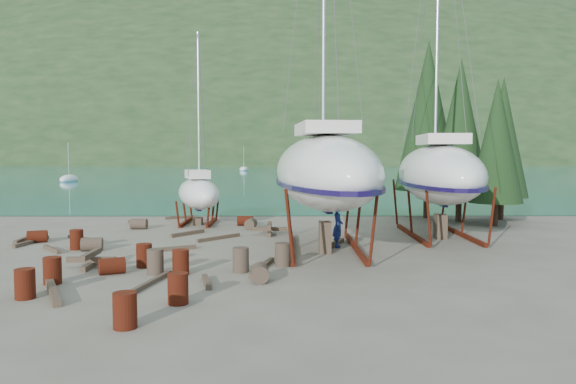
{
  "coord_description": "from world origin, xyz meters",
  "views": [
    {
      "loc": [
        1.8,
        -22.39,
        4.25
      ],
      "look_at": [
        1.92,
        3.0,
        2.47
      ],
      "focal_mm": 35.0,
      "sensor_mm": 36.0,
      "label": 1
    }
  ],
  "objects_px": {
    "small_sailboat_shore": "(199,193)",
    "large_sailboat_far": "(438,173)",
    "large_sailboat_near": "(324,171)",
    "worker": "(338,226)"
  },
  "relations": [
    {
      "from": "large_sailboat_far",
      "to": "worker",
      "type": "height_order",
      "value": "large_sailboat_far"
    },
    {
      "from": "large_sailboat_near",
      "to": "worker",
      "type": "height_order",
      "value": "large_sailboat_near"
    },
    {
      "from": "large_sailboat_far",
      "to": "small_sailboat_shore",
      "type": "relative_size",
      "value": 1.73
    },
    {
      "from": "large_sailboat_near",
      "to": "worker",
      "type": "distance_m",
      "value": 2.65
    },
    {
      "from": "large_sailboat_near",
      "to": "small_sailboat_shore",
      "type": "relative_size",
      "value": 1.89
    },
    {
      "from": "small_sailboat_shore",
      "to": "worker",
      "type": "bearing_deg",
      "value": -65.15
    },
    {
      "from": "small_sailboat_shore",
      "to": "large_sailboat_far",
      "type": "bearing_deg",
      "value": -38.76
    },
    {
      "from": "large_sailboat_far",
      "to": "worker",
      "type": "distance_m",
      "value": 6.66
    },
    {
      "from": "large_sailboat_near",
      "to": "worker",
      "type": "xyz_separation_m",
      "value": [
        0.67,
        0.61,
        -2.49
      ]
    },
    {
      "from": "large_sailboat_near",
      "to": "worker",
      "type": "relative_size",
      "value": 11.15
    }
  ]
}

